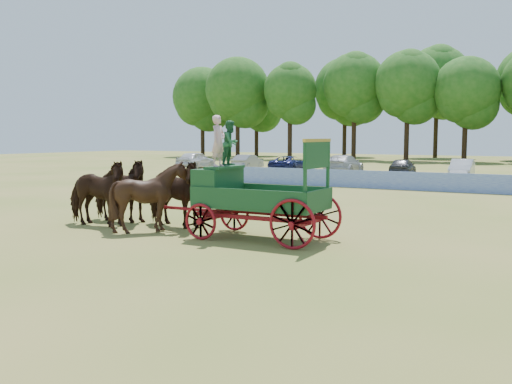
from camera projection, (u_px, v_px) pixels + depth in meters
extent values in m
plane|color=#9B7F46|center=(330.00, 248.00, 15.64)|extent=(160.00, 160.00, 0.00)
imported|color=black|center=(96.00, 193.00, 19.36)|extent=(2.79, 1.45, 2.28)
imported|color=black|center=(118.00, 190.00, 20.31)|extent=(2.72, 1.28, 2.28)
imported|color=black|center=(151.00, 197.00, 18.19)|extent=(2.23, 2.02, 2.28)
imported|color=black|center=(172.00, 194.00, 19.14)|extent=(2.83, 1.56, 2.28)
cube|color=maroon|center=(218.00, 216.00, 17.64)|extent=(0.12, 2.00, 0.12)
cube|color=maroon|center=(307.00, 223.00, 16.18)|extent=(0.12, 2.00, 0.12)
cube|color=maroon|center=(251.00, 218.00, 16.42)|extent=(3.80, 0.10, 0.12)
cube|color=maroon|center=(269.00, 213.00, 17.38)|extent=(3.80, 0.10, 0.12)
cube|color=maroon|center=(194.00, 209.00, 18.07)|extent=(2.80, 0.09, 0.09)
cube|color=#1A4F24|center=(261.00, 206.00, 16.87)|extent=(3.80, 1.80, 0.10)
cube|color=#1A4F24|center=(246.00, 199.00, 16.08)|extent=(3.80, 0.06, 0.55)
cube|color=#1A4F24|center=(274.00, 193.00, 17.61)|extent=(3.80, 0.06, 0.55)
cube|color=#1A4F24|center=(319.00, 199.00, 15.93)|extent=(0.06, 1.80, 0.55)
cube|color=#1A4F24|center=(218.00, 185.00, 17.55)|extent=(0.85, 1.70, 1.05)
cube|color=#1A4F24|center=(225.00, 167.00, 17.37)|extent=(0.55, 1.50, 0.08)
cube|color=#1A4F24|center=(208.00, 191.00, 17.76)|extent=(0.10, 1.60, 0.65)
cube|color=#1A4F24|center=(213.00, 201.00, 17.70)|extent=(0.55, 1.60, 0.06)
cube|color=#1A4F24|center=(305.00, 178.00, 15.21)|extent=(0.08, 0.08, 1.80)
cube|color=#1A4F24|center=(328.00, 175.00, 16.60)|extent=(0.08, 0.08, 1.80)
cube|color=#1A4F24|center=(317.00, 155.00, 15.84)|extent=(0.07, 1.75, 0.75)
cube|color=gold|center=(317.00, 140.00, 15.80)|extent=(0.08, 1.80, 0.09)
cube|color=gold|center=(316.00, 155.00, 15.86)|extent=(0.02, 1.30, 0.12)
torus|color=maroon|center=(201.00, 222.00, 16.83)|extent=(1.09, 0.09, 1.09)
torus|color=maroon|center=(234.00, 214.00, 18.47)|extent=(1.09, 0.09, 1.09)
torus|color=maroon|center=(292.00, 224.00, 15.35)|extent=(1.39, 0.09, 1.39)
torus|color=maroon|center=(320.00, 216.00, 16.99)|extent=(1.39, 0.09, 1.39)
imported|color=beige|center=(218.00, 141.00, 16.99)|extent=(0.37, 0.56, 1.53)
imported|color=#256436|center=(231.00, 143.00, 17.61)|extent=(0.53, 0.68, 1.39)
cube|color=#2040AF|center=(435.00, 182.00, 31.69)|extent=(26.00, 0.08, 1.05)
imported|color=silver|center=(196.00, 160.00, 54.51)|extent=(2.13, 4.81, 1.61)
imported|color=gray|center=(248.00, 162.00, 52.63)|extent=(1.75, 4.23, 1.36)
imported|color=navy|center=(289.00, 164.00, 49.51)|extent=(2.55, 5.00, 1.35)
imported|color=silver|center=(344.00, 165.00, 45.91)|extent=(2.60, 5.56, 1.57)
imported|color=#333338|center=(403.00, 167.00, 44.18)|extent=(1.99, 4.18, 1.38)
imported|color=silver|center=(462.00, 169.00, 41.27)|extent=(1.80, 4.37, 1.41)
cylinder|color=#382314|center=(203.00, 140.00, 86.74)|extent=(0.60, 0.60, 4.88)
sphere|color=#1B5416|center=(202.00, 97.00, 86.10)|extent=(8.94, 8.94, 8.94)
cylinder|color=#382314|center=(238.00, 140.00, 79.94)|extent=(0.60, 0.60, 5.18)
sphere|color=#1B5416|center=(238.00, 89.00, 79.26)|extent=(8.97, 8.97, 8.97)
cylinder|color=#382314|center=(290.00, 141.00, 76.06)|extent=(0.60, 0.60, 4.96)
sphere|color=#1B5416|center=(290.00, 90.00, 75.41)|extent=(7.06, 7.06, 7.06)
cylinder|color=#382314|center=(354.00, 139.00, 74.16)|extent=(0.60, 0.60, 5.30)
sphere|color=#1B5416|center=(355.00, 84.00, 73.47)|extent=(8.11, 8.11, 8.11)
cylinder|color=#382314|center=(406.00, 140.00, 70.44)|extent=(0.60, 0.60, 5.17)
sphere|color=#1B5416|center=(408.00, 83.00, 69.76)|extent=(8.11, 8.11, 8.11)
cylinder|color=#382314|center=(464.00, 142.00, 67.76)|extent=(0.60, 0.60, 4.64)
sphere|color=#1B5416|center=(466.00, 89.00, 67.15)|extent=(7.79, 7.79, 7.79)
cylinder|color=#382314|center=(256.00, 141.00, 89.09)|extent=(0.60, 0.60, 4.63)
sphere|color=#1B5416|center=(256.00, 101.00, 88.48)|extent=(8.11, 8.11, 8.11)
cylinder|color=#382314|center=(344.00, 138.00, 85.23)|extent=(0.60, 0.60, 5.48)
sphere|color=#1B5416|center=(345.00, 89.00, 84.52)|extent=(9.19, 9.19, 9.19)
cylinder|color=#382314|center=(436.00, 136.00, 80.92)|extent=(0.60, 0.60, 6.06)
sphere|color=#1B5416|center=(437.00, 78.00, 80.13)|extent=(9.14, 9.14, 9.14)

